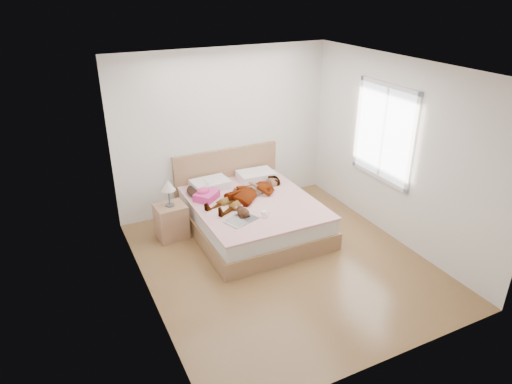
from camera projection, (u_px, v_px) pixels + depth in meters
ground at (283, 262)px, 6.22m from camera, size 4.00×4.00×0.00m
woman at (248, 191)px, 6.86m from camera, size 1.59×1.11×0.21m
hair at (202, 190)px, 7.02m from camera, size 0.54×0.64×0.09m
phone at (207, 182)px, 6.95m from camera, size 0.08×0.11×0.05m
room_shell at (384, 133)px, 6.54m from camera, size 4.00×4.00×4.00m
bed at (251, 213)px, 6.95m from camera, size 1.80×2.08×1.00m
towel at (206, 195)px, 6.81m from camera, size 0.45×0.44×0.18m
magazine at (242, 219)px, 6.24m from camera, size 0.52×0.43×0.03m
coffee_mug at (264, 214)px, 6.30m from camera, size 0.12×0.10×0.09m
plush_toy at (243, 212)px, 6.30m from camera, size 0.17×0.25×0.14m
nightstand at (171, 219)px, 6.70m from camera, size 0.45×0.41×0.92m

